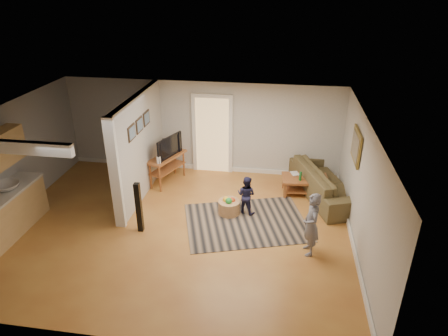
{
  "coord_description": "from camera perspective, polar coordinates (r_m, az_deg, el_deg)",
  "views": [
    {
      "loc": [
        2.14,
        -7.02,
        4.95
      ],
      "look_at": [
        0.93,
        0.87,
        1.1
      ],
      "focal_mm": 32.0,
      "sensor_mm": 36.0,
      "label": 1
    }
  ],
  "objects": [
    {
      "name": "coffee_table",
      "position": [
        10.14,
        11.56,
        -1.85
      ],
      "size": [
        1.17,
        0.74,
        0.66
      ],
      "rotation": [
        0.0,
        0.0,
        0.08
      ],
      "color": "brown",
      "rests_on": "ground"
    },
    {
      "name": "speaker_left",
      "position": [
        8.59,
        -12.07,
        -5.54
      ],
      "size": [
        0.12,
        0.12,
        1.14
      ],
      "primitive_type": "cube",
      "rotation": [
        0.0,
        0.0,
        0.05
      ],
      "color": "black",
      "rests_on": "ground"
    },
    {
      "name": "room_shell",
      "position": [
        8.83,
        -13.37,
        1.69
      ],
      "size": [
        7.54,
        6.02,
        2.52
      ],
      "color": "silver",
      "rests_on": "ground"
    },
    {
      "name": "child",
      "position": [
        8.27,
        11.91,
        -11.68
      ],
      "size": [
        0.41,
        0.53,
        1.31
      ],
      "primitive_type": "imported",
      "rotation": [
        0.0,
        0.0,
        -1.37
      ],
      "color": "slate",
      "rests_on": "ground"
    },
    {
      "name": "tv_console",
      "position": [
        10.43,
        -8.12,
        1.35
      ],
      "size": [
        0.85,
        1.28,
        1.03
      ],
      "rotation": [
        0.0,
        0.0,
        -0.37
      ],
      "color": "brown",
      "rests_on": "ground"
    },
    {
      "name": "speaker_right",
      "position": [
        11.15,
        -8.43,
        1.82
      ],
      "size": [
        0.12,
        0.12,
        0.96
      ],
      "primitive_type": "cube",
      "rotation": [
        0.0,
        0.0,
        0.28
      ],
      "color": "black",
      "rests_on": "ground"
    },
    {
      "name": "area_rug",
      "position": [
        8.98,
        3.18,
        -7.73
      ],
      "size": [
        3.07,
        2.61,
        0.01
      ],
      "primitive_type": "cube",
      "rotation": [
        0.0,
        0.0,
        0.3
      ],
      "color": "black",
      "rests_on": "ground"
    },
    {
      "name": "toddler",
      "position": [
        9.34,
        3.13,
        -6.3
      ],
      "size": [
        0.54,
        0.48,
        0.92
      ],
      "primitive_type": "imported",
      "rotation": [
        0.0,
        0.0,
        2.78
      ],
      "color": "#1D1D3D",
      "rests_on": "ground"
    },
    {
      "name": "sofa",
      "position": [
        10.31,
        14.08,
        -3.81
      ],
      "size": [
        1.79,
        2.73,
        0.74
      ],
      "primitive_type": "imported",
      "rotation": [
        0.0,
        0.0,
        1.92
      ],
      "color": "#484324",
      "rests_on": "ground"
    },
    {
      "name": "toy_basket",
      "position": [
        9.19,
        0.72,
        -5.52
      ],
      "size": [
        0.5,
        0.5,
        0.44
      ],
      "color": "olive",
      "rests_on": "ground"
    },
    {
      "name": "ground",
      "position": [
        8.85,
        -6.9,
        -8.48
      ],
      "size": [
        7.5,
        7.5,
        0.0
      ],
      "primitive_type": "plane",
      "color": "#9A5727",
      "rests_on": "ground"
    }
  ]
}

